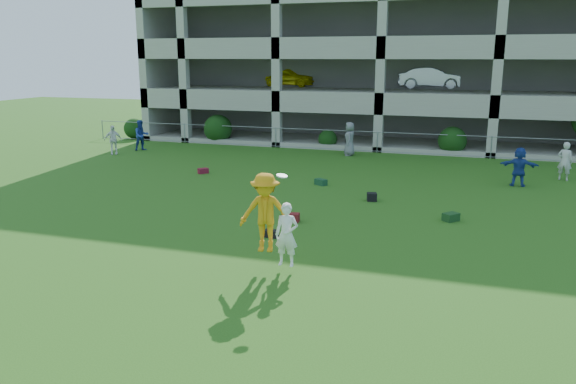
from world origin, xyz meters
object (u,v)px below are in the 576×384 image
(bystander_b, at_px, (113,140))
(frisbee_contest, at_px, (269,216))
(bystander_c, at_px, (350,139))
(bystander_d, at_px, (519,167))
(bystander_e, at_px, (565,161))
(crate_d, at_px, (372,197))
(bystander_a, at_px, (141,135))
(parking_garage, at_px, (401,45))

(bystander_b, height_order, frisbee_contest, frisbee_contest)
(bystander_c, height_order, bystander_d, bystander_c)
(bystander_e, distance_m, crate_d, 9.58)
(bystander_a, bearing_deg, bystander_b, -163.53)
(bystander_a, bearing_deg, bystander_d, -58.45)
(bystander_e, relative_size, frisbee_contest, 0.71)
(crate_d, xyz_separation_m, parking_garage, (-1.57, 19.56, 5.86))
(bystander_b, bearing_deg, crate_d, -54.28)
(bystander_b, relative_size, bystander_d, 0.98)
(bystander_a, height_order, bystander_c, bystander_c)
(bystander_a, bearing_deg, parking_garage, -6.38)
(bystander_a, bearing_deg, crate_d, -76.72)
(frisbee_contest, bearing_deg, parking_garage, 90.57)
(bystander_e, distance_m, parking_garage, 16.88)
(bystander_e, height_order, crate_d, bystander_e)
(bystander_a, distance_m, bystander_d, 20.09)
(bystander_d, height_order, crate_d, bystander_d)
(bystander_a, distance_m, parking_garage, 18.43)
(bystander_c, distance_m, bystander_d, 9.64)
(bystander_b, distance_m, parking_garage, 20.07)
(bystander_b, distance_m, bystander_d, 20.63)
(bystander_d, relative_size, bystander_e, 0.97)
(bystander_c, bearing_deg, parking_garage, 160.86)
(bystander_c, xyz_separation_m, crate_d, (2.84, -9.43, -0.76))
(bystander_b, xyz_separation_m, parking_garage, (13.67, 13.74, 5.22))
(crate_d, bearing_deg, frisbee_contest, -99.59)
(bystander_d, height_order, frisbee_contest, frisbee_contest)
(bystander_d, relative_size, parking_garage, 0.05)
(bystander_b, height_order, parking_garage, parking_garage)
(bystander_c, height_order, parking_garage, parking_garage)
(bystander_d, relative_size, frisbee_contest, 0.69)
(bystander_a, height_order, bystander_b, bystander_a)
(crate_d, relative_size, frisbee_contest, 0.15)
(bystander_b, height_order, bystander_c, bystander_c)
(bystander_a, relative_size, crate_d, 4.96)
(frisbee_contest, bearing_deg, bystander_d, 61.08)
(bystander_a, distance_m, bystander_c, 11.82)
(bystander_b, relative_size, bystander_c, 0.88)
(parking_garage, bearing_deg, bystander_d, -65.59)
(bystander_c, distance_m, crate_d, 9.88)
(parking_garage, bearing_deg, bystander_c, -97.16)
(bystander_d, bearing_deg, bystander_b, -1.12)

